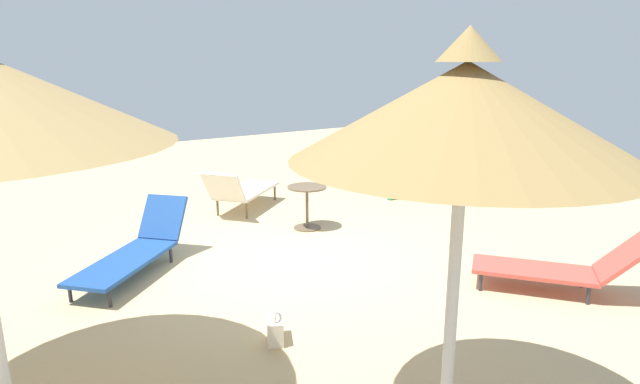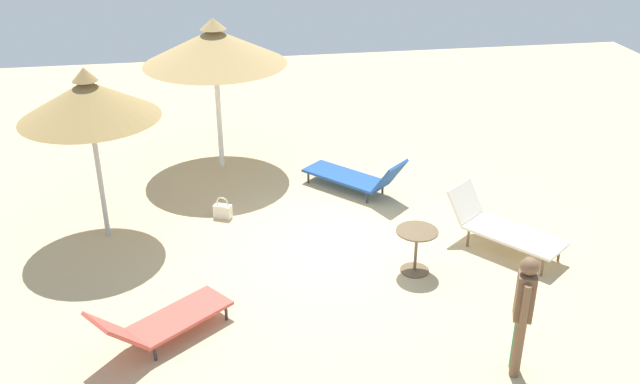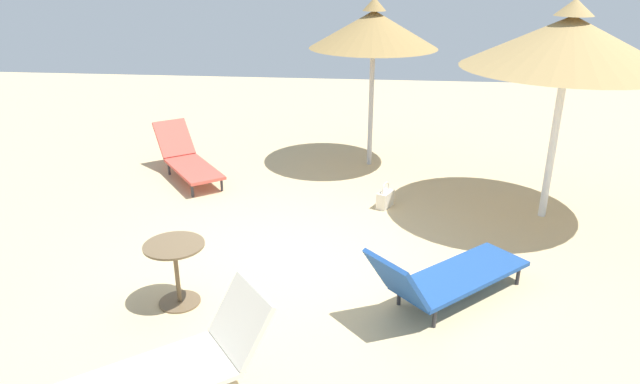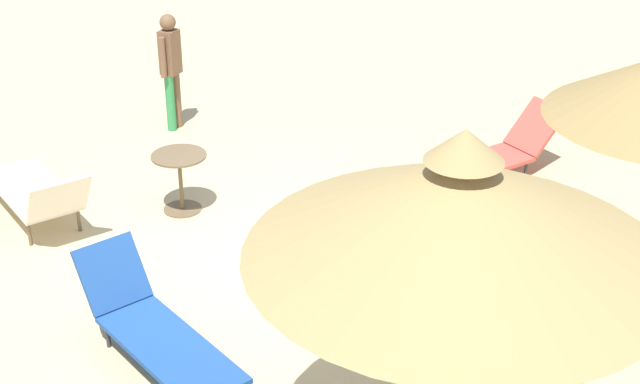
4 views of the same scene
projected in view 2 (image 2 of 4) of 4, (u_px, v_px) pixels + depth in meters
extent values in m
cube|color=tan|center=(334.00, 246.00, 11.96)|extent=(24.00, 24.00, 0.10)
cylinder|color=#B2B2B7|center=(99.00, 172.00, 11.70)|extent=(0.09, 0.09, 2.40)
cone|color=#997A47|center=(88.00, 100.00, 11.15)|extent=(2.25, 2.25, 0.63)
cone|color=#997A47|center=(84.00, 74.00, 10.96)|extent=(0.40, 0.40, 0.22)
cylinder|color=white|center=(219.00, 110.00, 14.33)|extent=(0.11, 0.11, 2.48)
cone|color=tan|center=(214.00, 46.00, 13.75)|extent=(2.85, 2.85, 0.69)
cone|color=tan|center=(213.00, 24.00, 13.56)|extent=(0.51, 0.51, 0.22)
cube|color=#1E478C|center=(345.00, 176.00, 13.79)|extent=(1.67, 1.61, 0.05)
cylinder|color=#2D2D33|center=(308.00, 178.00, 14.05)|extent=(0.04, 0.04, 0.23)
cylinder|color=#2D2D33|center=(324.00, 169.00, 14.43)|extent=(0.04, 0.04, 0.23)
cylinder|color=#2D2D33|center=(367.00, 197.00, 13.27)|extent=(0.04, 0.04, 0.23)
cylinder|color=#2D2D33|center=(383.00, 188.00, 13.64)|extent=(0.04, 0.04, 0.23)
cube|color=#1E478C|center=(390.00, 176.00, 13.08)|extent=(0.73, 0.74, 0.58)
cube|color=#CC4C3F|center=(180.00, 316.00, 9.68)|extent=(1.35, 1.51, 0.05)
cylinder|color=#2D2D33|center=(204.00, 299.00, 10.29)|extent=(0.04, 0.04, 0.23)
cylinder|color=#2D2D33|center=(226.00, 313.00, 9.98)|extent=(0.04, 0.04, 0.23)
cylinder|color=#2D2D33|center=(133.00, 337.00, 9.50)|extent=(0.04, 0.04, 0.23)
cylinder|color=#2D2D33|center=(155.00, 353.00, 9.19)|extent=(0.04, 0.04, 0.23)
cube|color=#CC4C3F|center=(115.00, 331.00, 8.91)|extent=(0.81, 0.80, 0.57)
cube|color=silver|center=(514.00, 235.00, 11.51)|extent=(1.68, 1.54, 0.05)
cylinder|color=brown|center=(559.00, 253.00, 11.38)|extent=(0.04, 0.04, 0.32)
cylinder|color=brown|center=(542.00, 267.00, 10.99)|extent=(0.04, 0.04, 0.32)
cylinder|color=brown|center=(486.00, 226.00, 12.19)|extent=(0.04, 0.04, 0.32)
cylinder|color=brown|center=(468.00, 238.00, 11.80)|extent=(0.04, 0.04, 0.32)
cube|color=silver|center=(465.00, 202.00, 11.96)|extent=(0.72, 0.77, 0.55)
cylinder|color=#338C4C|center=(517.00, 341.00, 8.93)|extent=(0.13, 0.13, 0.84)
cylinder|color=brown|center=(518.00, 349.00, 8.80)|extent=(0.13, 0.13, 0.84)
cube|color=brown|center=(525.00, 296.00, 8.54)|extent=(0.32, 0.30, 0.63)
sphere|color=brown|center=(530.00, 266.00, 8.35)|extent=(0.23, 0.23, 0.23)
cylinder|color=brown|center=(524.00, 290.00, 8.71)|extent=(0.09, 0.09, 0.58)
cylinder|color=brown|center=(525.00, 306.00, 8.40)|extent=(0.09, 0.09, 0.58)
cube|color=beige|center=(223.00, 212.00, 12.73)|extent=(0.28, 0.35, 0.25)
torus|color=beige|center=(222.00, 203.00, 12.65)|extent=(0.12, 0.21, 0.23)
cylinder|color=brown|center=(417.00, 231.00, 10.87)|extent=(0.66, 0.66, 0.02)
cylinder|color=brown|center=(416.00, 252.00, 11.03)|extent=(0.05, 0.05, 0.71)
cylinder|color=brown|center=(414.00, 270.00, 11.18)|extent=(0.46, 0.46, 0.02)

